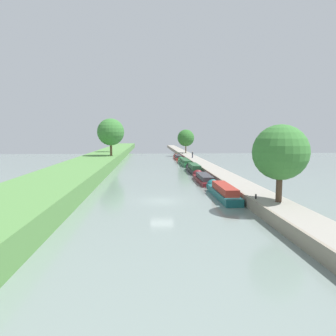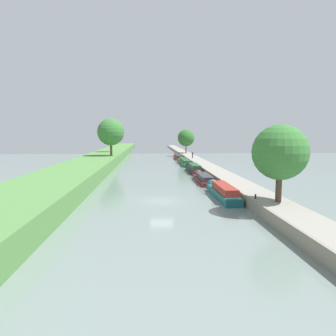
{
  "view_description": "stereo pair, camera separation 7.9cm",
  "coord_description": "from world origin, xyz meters",
  "px_view_note": "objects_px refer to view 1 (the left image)",
  "views": [
    {
      "loc": [
        -1.42,
        -33.51,
        7.39
      ],
      "look_at": [
        2.14,
        23.53,
        1.0
      ],
      "focal_mm": 33.41,
      "sensor_mm": 36.0,
      "label": 1
    },
    {
      "loc": [
        -1.34,
        -33.51,
        7.39
      ],
      "look_at": [
        2.14,
        23.53,
        1.0
      ],
      "focal_mm": 33.41,
      "sensor_mm": 36.0,
      "label": 2
    }
  ],
  "objects_px": {
    "narrowboat_green": "(184,162)",
    "narrowboat_red": "(178,157)",
    "mooring_bollard_near": "(256,196)",
    "narrowboat_teal": "(222,191)",
    "person_walking": "(192,155)",
    "narrowboat_maroon": "(203,178)",
    "mooring_bollard_far": "(183,153)",
    "narrowboat_black": "(194,169)"
  },
  "relations": [
    {
      "from": "mooring_bollard_near",
      "to": "mooring_bollard_far",
      "type": "height_order",
      "value": "same"
    },
    {
      "from": "narrowboat_teal",
      "to": "mooring_bollard_near",
      "type": "bearing_deg",
      "value": -74.91
    },
    {
      "from": "narrowboat_maroon",
      "to": "narrowboat_black",
      "type": "distance_m",
      "value": 11.89
    },
    {
      "from": "narrowboat_teal",
      "to": "person_walking",
      "type": "bearing_deg",
      "value": 86.57
    },
    {
      "from": "narrowboat_green",
      "to": "mooring_bollard_near",
      "type": "distance_m",
      "value": 45.1
    },
    {
      "from": "mooring_bollard_near",
      "to": "narrowboat_maroon",
      "type": "bearing_deg",
      "value": 96.12
    },
    {
      "from": "person_walking",
      "to": "narrowboat_teal",
      "type": "bearing_deg",
      "value": -93.43
    },
    {
      "from": "narrowboat_red",
      "to": "mooring_bollard_near",
      "type": "relative_size",
      "value": 24.75
    },
    {
      "from": "narrowboat_maroon",
      "to": "narrowboat_red",
      "type": "xyz_separation_m",
      "value": [
        0.06,
        42.17,
        0.0
      ]
    },
    {
      "from": "mooring_bollard_near",
      "to": "narrowboat_teal",
      "type": "bearing_deg",
      "value": 105.09
    },
    {
      "from": "narrowboat_red",
      "to": "mooring_bollard_near",
      "type": "height_order",
      "value": "mooring_bollard_near"
    },
    {
      "from": "narrowboat_red",
      "to": "mooring_bollard_near",
      "type": "distance_m",
      "value": 60.36
    },
    {
      "from": "narrowboat_teal",
      "to": "narrowboat_black",
      "type": "bearing_deg",
      "value": 89.93
    },
    {
      "from": "narrowboat_red",
      "to": "mooring_bollard_far",
      "type": "xyz_separation_m",
      "value": [
        1.89,
        4.76,
        0.84
      ]
    },
    {
      "from": "mooring_bollard_near",
      "to": "mooring_bollard_far",
      "type": "relative_size",
      "value": 1.0
    },
    {
      "from": "narrowboat_green",
      "to": "mooring_bollard_far",
      "type": "bearing_deg",
      "value": 85.07
    },
    {
      "from": "mooring_bollard_far",
      "to": "narrowboat_green",
      "type": "bearing_deg",
      "value": -94.93
    },
    {
      "from": "narrowboat_teal",
      "to": "narrowboat_green",
      "type": "height_order",
      "value": "narrowboat_teal"
    },
    {
      "from": "narrowboat_teal",
      "to": "narrowboat_green",
      "type": "distance_m",
      "value": 38.66
    },
    {
      "from": "narrowboat_teal",
      "to": "narrowboat_black",
      "type": "xyz_separation_m",
      "value": [
        0.03,
        23.64,
        0.01
      ]
    },
    {
      "from": "narrowboat_black",
      "to": "mooring_bollard_far",
      "type": "xyz_separation_m",
      "value": [
        1.7,
        35.04,
        0.68
      ]
    },
    {
      "from": "narrowboat_maroon",
      "to": "narrowboat_red",
      "type": "relative_size",
      "value": 0.96
    },
    {
      "from": "narrowboat_teal",
      "to": "narrowboat_black",
      "type": "distance_m",
      "value": 23.64
    },
    {
      "from": "narrowboat_green",
      "to": "narrowboat_maroon",
      "type": "bearing_deg",
      "value": -90.47
    },
    {
      "from": "narrowboat_black",
      "to": "narrowboat_red",
      "type": "xyz_separation_m",
      "value": [
        -0.19,
        30.28,
        -0.16
      ]
    },
    {
      "from": "narrowboat_black",
      "to": "mooring_bollard_far",
      "type": "height_order",
      "value": "narrowboat_black"
    },
    {
      "from": "narrowboat_green",
      "to": "narrowboat_red",
      "type": "bearing_deg",
      "value": 90.62
    },
    {
      "from": "narrowboat_maroon",
      "to": "narrowboat_red",
      "type": "bearing_deg",
      "value": 89.93
    },
    {
      "from": "narrowboat_teal",
      "to": "person_walking",
      "type": "distance_m",
      "value": 43.46
    },
    {
      "from": "person_walking",
      "to": "mooring_bollard_far",
      "type": "height_order",
      "value": "person_walking"
    },
    {
      "from": "narrowboat_teal",
      "to": "narrowboat_red",
      "type": "relative_size",
      "value": 0.98
    },
    {
      "from": "narrowboat_red",
      "to": "narrowboat_maroon",
      "type": "bearing_deg",
      "value": -90.07
    },
    {
      "from": "narrowboat_maroon",
      "to": "narrowboat_red",
      "type": "distance_m",
      "value": 42.17
    },
    {
      "from": "mooring_bollard_near",
      "to": "narrowboat_red",
      "type": "bearing_deg",
      "value": 91.8
    },
    {
      "from": "narrowboat_maroon",
      "to": "person_walking",
      "type": "height_order",
      "value": "person_walking"
    },
    {
      "from": "narrowboat_maroon",
      "to": "person_walking",
      "type": "xyz_separation_m",
      "value": [
        2.82,
        31.61,
        1.49
      ]
    },
    {
      "from": "narrowboat_maroon",
      "to": "narrowboat_green",
      "type": "height_order",
      "value": "narrowboat_green"
    },
    {
      "from": "narrowboat_black",
      "to": "mooring_bollard_near",
      "type": "distance_m",
      "value": 30.09
    },
    {
      "from": "narrowboat_green",
      "to": "person_walking",
      "type": "bearing_deg",
      "value": 61.06
    },
    {
      "from": "narrowboat_black",
      "to": "mooring_bollard_far",
      "type": "bearing_deg",
      "value": 87.23
    },
    {
      "from": "narrowboat_maroon",
      "to": "mooring_bollard_near",
      "type": "xyz_separation_m",
      "value": [
        1.95,
        -18.15,
        0.84
      ]
    },
    {
      "from": "narrowboat_black",
      "to": "mooring_bollard_near",
      "type": "xyz_separation_m",
      "value": [
        1.7,
        -30.04,
        0.68
      ]
    }
  ]
}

